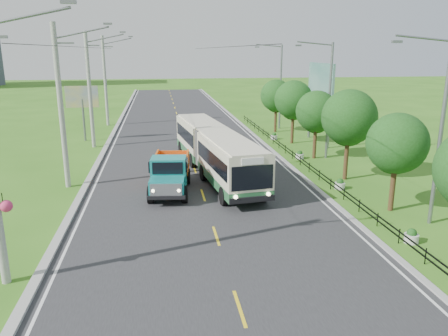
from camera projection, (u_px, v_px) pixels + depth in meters
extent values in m
plane|color=#316919|center=(216.00, 236.00, 20.36)|extent=(240.00, 240.00, 0.00)
cube|color=#28282B|center=(187.00, 146.00, 39.45)|extent=(14.00, 120.00, 0.02)
cube|color=#9E9E99|center=(105.00, 148.00, 38.40)|extent=(0.40, 120.00, 0.15)
cube|color=#9E9E99|center=(264.00, 143.00, 40.47)|extent=(0.30, 120.00, 0.10)
cube|color=silver|center=(112.00, 148.00, 38.50)|extent=(0.12, 120.00, 0.00)
cube|color=silver|center=(259.00, 144.00, 40.40)|extent=(0.12, 120.00, 0.00)
cube|color=yellow|center=(216.00, 236.00, 20.35)|extent=(0.12, 2.20, 0.00)
cube|color=black|center=(292.00, 155.00, 34.79)|extent=(0.04, 40.00, 0.60)
cube|color=slate|center=(68.00, 2.00, 14.17)|extent=(0.50, 0.18, 0.12)
sphere|color=#D83366|center=(6.00, 206.00, 15.57)|extent=(0.44, 0.44, 0.44)
cylinder|color=gray|center=(61.00, 108.00, 26.46)|extent=(0.32, 0.32, 10.00)
cube|color=slate|center=(63.00, 43.00, 25.55)|extent=(1.20, 0.10, 0.10)
cube|color=slate|center=(108.00, 24.00, 25.63)|extent=(0.50, 0.18, 0.12)
cylinder|color=gray|center=(90.00, 91.00, 37.92)|extent=(0.32, 0.32, 10.00)
cube|color=slate|center=(92.00, 45.00, 37.01)|extent=(1.20, 0.10, 0.10)
cube|color=slate|center=(123.00, 32.00, 37.09)|extent=(0.50, 0.18, 0.12)
cylinder|color=gray|center=(105.00, 81.00, 49.38)|extent=(0.32, 0.32, 10.00)
cube|color=slate|center=(107.00, 47.00, 48.46)|extent=(1.20, 0.10, 0.10)
cube|color=slate|center=(131.00, 36.00, 48.55)|extent=(0.50, 0.18, 0.12)
cylinder|color=#382314|center=(393.00, 184.00, 23.28)|extent=(0.28, 0.28, 2.97)
sphere|color=#1A4513|center=(397.00, 143.00, 22.70)|extent=(3.18, 3.18, 3.18)
sphere|color=#1A4513|center=(395.00, 153.00, 23.38)|extent=(2.33, 2.33, 2.33)
cylinder|color=#382314|center=(346.00, 155.00, 28.96)|extent=(0.28, 0.28, 3.36)
sphere|color=#1A4513|center=(349.00, 117.00, 28.31)|extent=(3.60, 3.60, 3.60)
sphere|color=#1A4513|center=(348.00, 127.00, 29.00)|extent=(2.64, 2.64, 2.64)
cylinder|color=#382314|center=(315.00, 140.00, 34.74)|extent=(0.28, 0.28, 3.02)
sphere|color=#1A4513|center=(316.00, 111.00, 34.15)|extent=(3.24, 3.24, 3.24)
sphere|color=#1A4513|center=(316.00, 119.00, 34.82)|extent=(2.38, 2.38, 2.38)
cylinder|color=#382314|center=(292.00, 126.00, 40.44)|extent=(0.28, 0.28, 3.25)
sphere|color=#1A4513|center=(294.00, 100.00, 39.80)|extent=(3.48, 3.48, 3.48)
sphere|color=#1A4513|center=(294.00, 106.00, 40.49)|extent=(2.55, 2.55, 2.55)
cylinder|color=#382314|center=(276.00, 117.00, 46.19)|extent=(0.28, 0.28, 3.08)
sphere|color=#1A4513|center=(276.00, 95.00, 45.59)|extent=(3.30, 3.30, 3.30)
sphere|color=#1A4513|center=(277.00, 101.00, 46.27)|extent=(2.42, 2.42, 2.42)
cylinder|color=slate|center=(441.00, 135.00, 20.73)|extent=(0.20, 0.20, 9.00)
cylinder|color=slate|center=(425.00, 38.00, 19.39)|extent=(2.80, 0.10, 0.34)
cube|color=slate|center=(397.00, 42.00, 19.24)|extent=(0.45, 0.16, 0.12)
cylinder|color=slate|center=(329.00, 102.00, 34.10)|extent=(0.20, 0.20, 9.00)
cylinder|color=slate|center=(315.00, 43.00, 32.76)|extent=(2.80, 0.10, 0.34)
cube|color=slate|center=(298.00, 45.00, 32.61)|extent=(0.45, 0.16, 0.12)
cylinder|color=slate|center=(281.00, 87.00, 47.47)|extent=(0.20, 0.20, 9.00)
cylinder|color=slate|center=(269.00, 46.00, 46.13)|extent=(2.80, 0.10, 0.34)
cube|color=slate|center=(257.00, 47.00, 45.98)|extent=(0.45, 0.16, 0.12)
cylinder|color=silver|center=(411.00, 238.00, 19.63)|extent=(0.64, 0.64, 0.40)
sphere|color=#1A4513|center=(412.00, 233.00, 19.56)|extent=(0.44, 0.44, 0.44)
cylinder|color=silver|center=(340.00, 186.00, 27.26)|extent=(0.64, 0.64, 0.40)
sphere|color=#1A4513|center=(340.00, 182.00, 27.20)|extent=(0.44, 0.44, 0.44)
cylinder|color=silver|center=(300.00, 156.00, 34.90)|extent=(0.64, 0.64, 0.40)
sphere|color=#1A4513|center=(300.00, 153.00, 34.84)|extent=(0.44, 0.44, 0.44)
cylinder|color=silver|center=(274.00, 137.00, 42.54)|extent=(0.64, 0.64, 0.40)
sphere|color=#1A4513|center=(274.00, 135.00, 42.48)|extent=(0.44, 0.44, 0.44)
cylinder|color=slate|center=(84.00, 120.00, 41.39)|extent=(0.20, 0.20, 4.00)
cube|color=yellow|center=(82.00, 97.00, 40.82)|extent=(3.00, 0.15, 2.00)
cylinder|color=slate|center=(329.00, 120.00, 38.18)|extent=(0.24, 0.24, 5.00)
cylinder|color=slate|center=(310.00, 112.00, 42.95)|extent=(0.24, 0.24, 5.00)
cube|color=#144C47|center=(321.00, 80.00, 39.71)|extent=(0.20, 6.00, 3.00)
cube|color=#276236|center=(231.00, 178.00, 26.77)|extent=(3.49, 7.92, 0.56)
cube|color=beige|center=(231.00, 158.00, 26.44)|extent=(3.49, 7.92, 1.97)
cube|color=black|center=(231.00, 158.00, 26.44)|extent=(3.46, 7.31, 0.97)
cube|color=#276236|center=(201.00, 149.00, 34.60)|extent=(3.43, 7.41, 0.56)
cube|color=beige|center=(201.00, 134.00, 34.27)|extent=(3.43, 7.41, 1.97)
cube|color=black|center=(201.00, 133.00, 34.26)|extent=(3.39, 6.81, 0.97)
cube|color=#4C4C4C|center=(214.00, 148.00, 30.54)|extent=(2.51, 1.31, 2.43)
cube|color=black|center=(252.00, 178.00, 22.91)|extent=(2.29, 0.35, 1.33)
cylinder|color=black|center=(224.00, 196.00, 24.31)|extent=(0.46, 1.09, 1.06)
cylinder|color=black|center=(263.00, 193.00, 24.91)|extent=(0.46, 1.09, 1.06)
cylinder|color=black|center=(203.00, 173.00, 28.96)|extent=(0.46, 1.09, 1.06)
cylinder|color=black|center=(237.00, 170.00, 29.56)|extent=(0.46, 1.09, 1.06)
cylinder|color=black|center=(193.00, 161.00, 32.18)|extent=(0.46, 1.09, 1.06)
cylinder|color=black|center=(223.00, 159.00, 32.79)|extent=(0.46, 1.09, 1.06)
cylinder|color=black|center=(181.00, 147.00, 36.55)|extent=(0.46, 1.09, 1.06)
cylinder|color=black|center=(208.00, 146.00, 37.15)|extent=(0.46, 1.09, 1.06)
cube|color=teal|center=(167.00, 187.00, 24.39)|extent=(2.05, 1.48, 0.91)
cube|color=teal|center=(169.00, 172.00, 25.59)|extent=(2.16, 1.68, 1.83)
cube|color=black|center=(169.00, 165.00, 25.47)|extent=(2.33, 1.43, 0.64)
cube|color=black|center=(170.00, 183.00, 26.52)|extent=(1.52, 5.54, 0.23)
cube|color=#CA4D13|center=(172.00, 162.00, 27.78)|extent=(2.39, 2.96, 1.19)
cylinder|color=black|center=(151.00, 195.00, 24.66)|extent=(0.43, 1.03, 1.00)
cylinder|color=black|center=(185.00, 194.00, 24.73)|extent=(0.43, 1.03, 1.00)
cylinder|color=black|center=(158.00, 177.00, 28.18)|extent=(0.43, 1.03, 1.00)
cylinder|color=black|center=(187.00, 176.00, 28.25)|extent=(0.43, 1.03, 1.00)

